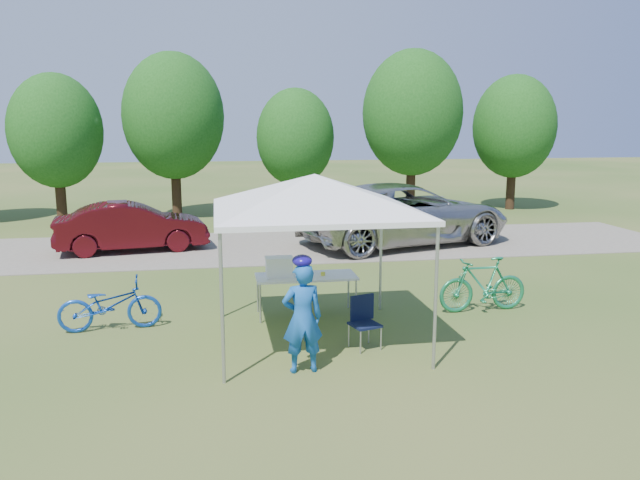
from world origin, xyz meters
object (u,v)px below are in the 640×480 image
Objects in this scene: folding_table at (306,278)px; bike_blue at (110,305)px; sedan at (132,227)px; folding_chair at (364,317)px; cyclist at (302,318)px; minivan at (404,213)px; bike_green at (483,284)px; cooler at (279,267)px.

bike_blue is at bearing -175.40° from folding_table.
sedan is (-3.91, 6.63, -0.02)m from folding_table.
folding_chair is (0.66, -1.78, -0.23)m from folding_table.
folding_table is 1.16× the size of cyclist.
minivan reaches higher than folding_chair.
cyclist is at bearing -159.48° from folding_chair.
folding_chair is 3.05m from bike_green.
folding_table is 0.45× the size of sedan.
minivan is (7.27, 6.68, 0.46)m from bike_blue.
folding_chair reaches higher than folding_table.
sedan is (-0.47, 6.91, 0.24)m from bike_blue.
bike_blue is 0.99× the size of bike_green.
minivan reaches higher than cyclist.
cooler is (-1.15, 1.78, 0.46)m from folding_chair.
sedan is at bearing -1.59° from bike_blue.
folding_table is 3.69× the size of cooler.
cooler is at bearing -162.24° from sedan.
cyclist is at bearing 138.69° from minivan.
bike_green is 0.42× the size of sedan.
sedan is (-7.74, 0.23, -0.22)m from minivan.
folding_chair is 1.42m from cyclist.
bike_green is at bearing -5.11° from folding_table.
sedan is at bearing -72.86° from cyclist.
cooler reaches higher than bike_blue.
bike_blue is at bearing 142.47° from folding_chair.
folding_table is at bearing -102.78° from cyclist.
cyclist reaches higher than bike_blue.
cyclist is 9.90m from sedan.
bike_blue is at bearing 174.37° from sedan.
minivan is 1.57× the size of sedan.
cooler is 0.08× the size of minivan.
folding_table is 1.92m from folding_chair.
minivan reaches higher than folding_table.
folding_table is 2.67m from cyclist.
cooler is 2.64m from cyclist.
bike_blue reaches higher than folding_table.
cyclist is (-1.10, -0.85, 0.32)m from folding_chair.
minivan is (0.50, 6.70, 0.39)m from bike_green.
bike_green is at bearing 159.66° from minivan.
minivan is at bearing -118.67° from cyclist.
sedan is at bearing 72.25° from minivan.
minivan is (3.16, 8.19, 0.43)m from folding_chair.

